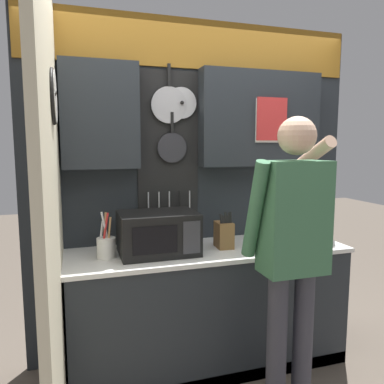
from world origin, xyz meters
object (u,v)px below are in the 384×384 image
at_px(knife_block, 224,234).
at_px(person, 292,239).
at_px(microwave, 158,233).
at_px(utensil_crock, 106,246).

bearing_deg(knife_block, person, -71.60).
bearing_deg(microwave, knife_block, 0.03).
height_order(utensil_crock, person, person).
bearing_deg(microwave, utensil_crock, 179.75).
xyz_separation_m(knife_block, person, (0.19, -0.58, 0.09)).
bearing_deg(utensil_crock, microwave, -0.25).
relative_size(knife_block, utensil_crock, 0.86).
xyz_separation_m(microwave, person, (0.68, -0.58, 0.05)).
distance_m(microwave, knife_block, 0.49).
bearing_deg(utensil_crock, knife_block, -0.09).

